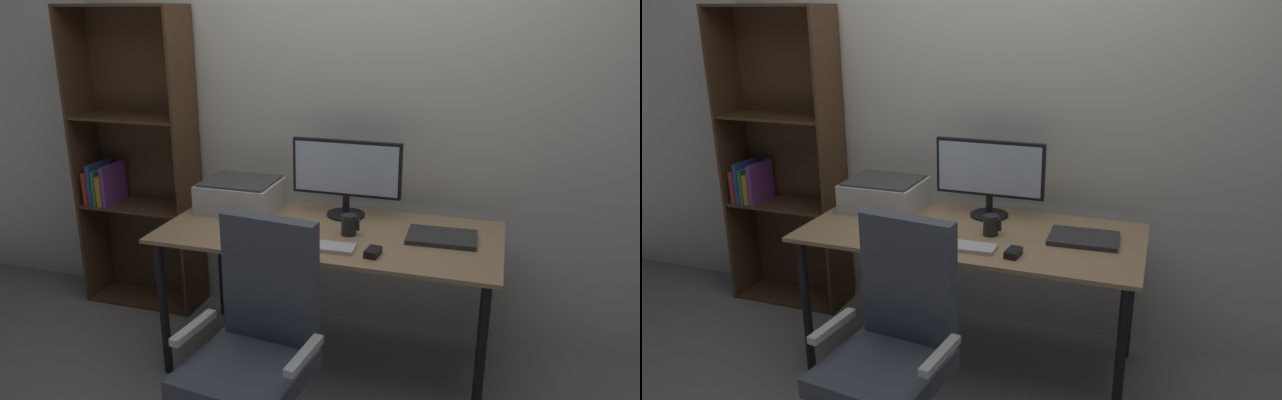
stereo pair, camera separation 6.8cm
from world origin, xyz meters
TOP-DOWN VIEW (x-y plane):
  - ground_plane at (0.00, 0.00)m, footprint 12.00×12.00m
  - back_wall at (0.00, 0.55)m, footprint 6.40×0.10m
  - desk at (0.00, 0.00)m, footprint 1.64×0.76m
  - monitor at (0.02, 0.24)m, footprint 0.57×0.20m
  - keyboard at (0.04, -0.22)m, footprint 0.29×0.12m
  - mouse at (0.27, -0.24)m, footprint 0.07×0.10m
  - coffee_mug at (0.10, -0.02)m, footprint 0.09×0.07m
  - laptop at (0.53, 0.05)m, footprint 0.33×0.24m
  - printer at (-0.55, 0.18)m, footprint 0.40×0.34m
  - paper_sheet at (-0.24, -0.24)m, footprint 0.24×0.32m
  - office_chair at (-0.08, -0.75)m, footprint 0.55×0.54m
  - bookshelf at (-1.33, 0.38)m, footprint 0.72×0.28m

SIDE VIEW (x-z plane):
  - ground_plane at x=0.00m, z-range 0.00..0.00m
  - office_chair at x=-0.08m, z-range -0.05..0.96m
  - desk at x=0.00m, z-range 0.29..1.03m
  - paper_sheet at x=-0.24m, z-range 0.74..0.74m
  - keyboard at x=0.04m, z-range 0.74..0.76m
  - laptop at x=0.53m, z-range 0.74..0.76m
  - mouse at x=0.27m, z-range 0.74..0.77m
  - coffee_mug at x=0.10m, z-range 0.74..0.84m
  - printer at x=-0.55m, z-range 0.74..0.90m
  - bookshelf at x=-1.33m, z-range -0.02..1.78m
  - monitor at x=0.02m, z-range 0.77..1.17m
  - back_wall at x=0.00m, z-range 0.00..2.60m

